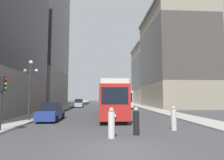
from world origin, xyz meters
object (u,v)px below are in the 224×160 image
(pedestrian_crossing_far, at_px, (174,119))
(streetcar, at_px, (110,99))
(transit_bus, at_px, (123,99))
(pedestrian_crossing_near, at_px, (136,122))
(lamp_post_left_near, at_px, (30,81))
(parked_car_left_near, at_px, (52,112))
(pedestrian_on_sidewalk, at_px, (111,124))
(parked_car_left_mid, at_px, (79,103))
(traffic_light_near_left, at_px, (2,89))

(pedestrian_crossing_far, bearing_deg, streetcar, 13.67)
(transit_bus, distance_m, pedestrian_crossing_near, 28.17)
(lamp_post_left_near, bearing_deg, transit_bus, 61.81)
(transit_bus, xyz_separation_m, parked_car_left_near, (-9.63, -20.72, -1.10))
(parked_car_left_near, bearing_deg, lamp_post_left_near, -157.96)
(pedestrian_on_sidewalk, bearing_deg, parked_car_left_near, 7.04)
(pedestrian_crossing_near, relative_size, pedestrian_on_sidewalk, 0.98)
(parked_car_left_mid, relative_size, pedestrian_on_sidewalk, 2.79)
(parked_car_left_near, height_order, pedestrian_crossing_far, parked_car_left_near)
(streetcar, bearing_deg, transit_bus, 78.66)
(transit_bus, xyz_separation_m, pedestrian_crossing_far, (0.45, -26.59, -1.16))
(pedestrian_crossing_near, distance_m, lamp_post_left_near, 11.54)
(parked_car_left_mid, distance_m, pedestrian_on_sidewalk, 31.42)
(transit_bus, relative_size, parked_car_left_near, 2.55)
(streetcar, relative_size, traffic_light_near_left, 4.09)
(pedestrian_on_sidewalk, bearing_deg, lamp_post_left_near, 18.23)
(parked_car_left_mid, bearing_deg, transit_bus, -14.66)
(parked_car_left_mid, distance_m, lamp_post_left_near, 23.94)
(parked_car_left_near, height_order, lamp_post_left_near, lamp_post_left_near)
(parked_car_left_mid, bearing_deg, parked_car_left_near, -92.09)
(parked_car_left_mid, distance_m, pedestrian_crossing_far, 30.46)
(transit_bus, bearing_deg, lamp_post_left_near, -117.77)
(pedestrian_on_sidewalk, bearing_deg, parked_car_left_mid, -17.23)
(parked_car_left_mid, bearing_deg, pedestrian_on_sidewalk, -81.98)
(parked_car_left_near, xyz_separation_m, lamp_post_left_near, (-1.90, -0.79, 3.04))
(streetcar, relative_size, parked_car_left_near, 3.04)
(pedestrian_on_sidewalk, bearing_deg, streetcar, -30.13)
(pedestrian_crossing_near, bearing_deg, lamp_post_left_near, 81.16)
(pedestrian_crossing_near, bearing_deg, pedestrian_on_sidewalk, 142.42)
(pedestrian_crossing_near, bearing_deg, parked_car_left_near, 71.23)
(pedestrian_crossing_near, distance_m, pedestrian_on_sidewalk, 1.76)
(transit_bus, relative_size, traffic_light_near_left, 3.42)
(parked_car_left_near, height_order, pedestrian_on_sidewalk, parked_car_left_near)
(parked_car_left_near, distance_m, parked_car_left_mid, 22.87)
(transit_bus, relative_size, parked_car_left_mid, 2.52)
(transit_bus, height_order, lamp_post_left_near, lamp_post_left_near)
(parked_car_left_near, bearing_deg, pedestrian_crossing_far, -30.80)
(streetcar, height_order, pedestrian_on_sidewalk, streetcar)
(transit_bus, bearing_deg, pedestrian_crossing_near, -94.74)
(streetcar, distance_m, transit_bus, 17.74)
(pedestrian_crossing_near, height_order, pedestrian_crossing_far, pedestrian_crossing_near)
(parked_car_left_near, xyz_separation_m, pedestrian_crossing_far, (10.08, -5.87, -0.06))
(traffic_light_near_left, bearing_deg, pedestrian_crossing_near, -7.89)
(pedestrian_crossing_far, distance_m, lamp_post_left_near, 13.37)
(transit_bus, relative_size, pedestrian_crossing_far, 7.21)
(pedestrian_crossing_near, xyz_separation_m, lamp_post_left_near, (-9.00, 6.52, 3.10))
(pedestrian_crossing_near, bearing_deg, transit_bus, 21.89)
(parked_car_left_near, relative_size, lamp_post_left_near, 0.83)
(streetcar, bearing_deg, pedestrian_crossing_near, -84.24)
(pedestrian_crossing_far, bearing_deg, pedestrian_crossing_near, 106.01)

